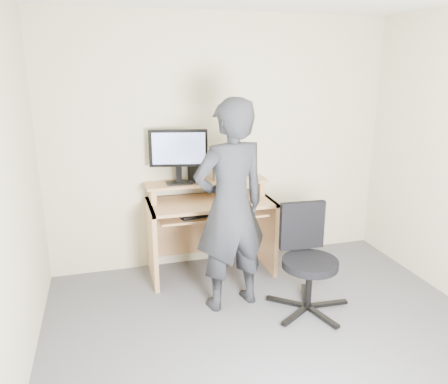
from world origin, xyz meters
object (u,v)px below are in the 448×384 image
desk (209,218)px  office_chair (307,255)px  monitor (178,152)px  person (230,207)px

desk → office_chair: bearing=-56.6°
monitor → office_chair: 1.52m
desk → office_chair: 1.13m
monitor → person: 0.89m
office_chair → person: size_ratio=0.50×
monitor → office_chair: monitor is taller
desk → person: 0.80m
desk → monitor: bearing=170.9°
office_chair → person: (-0.61, 0.21, 0.41)m
desk → person: person is taller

